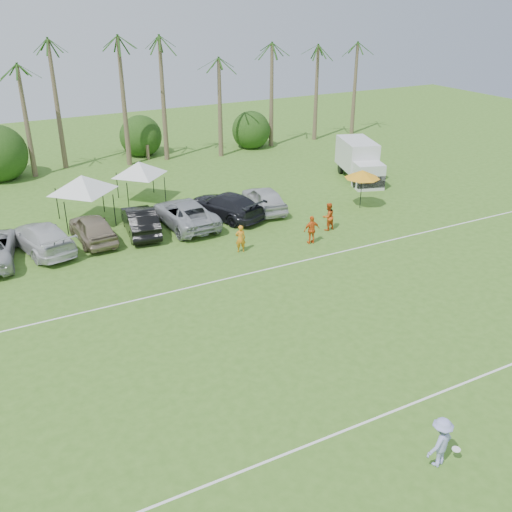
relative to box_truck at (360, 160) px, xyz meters
name	(u,v)px	position (x,y,z in m)	size (l,w,h in m)	color
ground	(351,485)	(-18.80, -24.67, -1.58)	(120.00, 120.00, 0.00)	#426F21
field_lines	(235,350)	(-18.80, -16.67, -1.58)	(80.00, 12.10, 0.01)	white
palm_tree_4	(12,79)	(-22.80, 13.33, 5.90)	(2.40, 2.40, 8.90)	brown
palm_tree_5	(65,64)	(-18.80, 13.33, 6.77)	(2.40, 2.40, 9.90)	brown
palm_tree_6	(115,50)	(-14.80, 13.33, 7.63)	(2.40, 2.40, 10.90)	brown
palm_tree_7	(162,37)	(-10.80, 13.33, 8.48)	(2.40, 2.40, 11.90)	brown
palm_tree_8	(219,66)	(-5.80, 13.33, 5.90)	(2.40, 2.40, 8.90)	brown
palm_tree_9	(269,53)	(-0.80, 13.33, 6.77)	(2.40, 2.40, 9.90)	brown
palm_tree_10	(315,41)	(4.20, 13.33, 7.63)	(2.40, 2.40, 10.90)	brown
palm_tree_11	(351,30)	(8.20, 13.33, 8.48)	(2.40, 2.40, 11.90)	brown
bush_tree_2	(143,137)	(-12.80, 14.33, 0.22)	(4.00, 4.00, 4.00)	brown
bush_tree_3	(245,126)	(-2.80, 14.33, 0.22)	(4.00, 4.00, 4.00)	brown
sideline_player_a	(241,239)	(-14.25, -7.97, -0.78)	(0.59, 0.38, 1.61)	orange
sideline_player_b	(328,217)	(-8.02, -7.53, -0.71)	(0.85, 0.66, 1.75)	#D65017
sideline_player_c	(312,230)	(-10.05, -8.83, -0.73)	(1.00, 0.42, 1.70)	orange
box_truck	(360,160)	(0.00, 0.00, 0.00)	(3.82, 6.12, 2.96)	silver
canopy_tent_left	(81,175)	(-20.96, 0.64, 1.55)	(4.51, 4.51, 3.65)	black
canopy_tent_right	(139,162)	(-16.59, 3.07, 1.24)	(4.07, 4.07, 3.30)	black
market_umbrella	(362,174)	(-3.82, -5.27, 0.80)	(2.38, 2.38, 2.65)	black
frisbee_player	(440,442)	(-15.90, -25.22, -0.71)	(1.30, 0.87, 1.75)	#9CA1DD
parked_car_3	(42,238)	(-24.14, -2.65, -0.76)	(2.29, 5.63, 1.64)	silver
parked_car_4	(92,228)	(-21.29, -2.54, -0.76)	(1.93, 4.80, 1.64)	gray
parked_car_5	(140,221)	(-18.43, -2.67, -0.76)	(1.73, 4.96, 1.64)	black
parked_car_6	(185,213)	(-15.57, -2.80, -0.76)	(2.71, 5.88, 1.64)	#A2A5A8
parked_car_7	(225,205)	(-12.72, -2.62, -0.76)	(2.29, 5.63, 1.64)	black
parked_car_8	(264,199)	(-9.86, -2.62, -0.76)	(1.93, 4.80, 1.64)	silver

